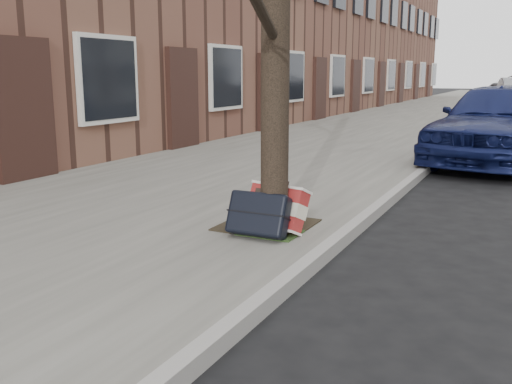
% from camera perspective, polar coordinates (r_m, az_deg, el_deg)
% --- Properties ---
extents(ground, '(120.00, 120.00, 0.00)m').
position_cam_1_polar(ground, '(4.11, 19.95, -12.00)').
color(ground, black).
rests_on(ground, ground).
extents(near_sidewalk, '(5.00, 70.00, 0.12)m').
position_cam_1_polar(near_sidewalk, '(19.25, 14.25, 6.86)').
color(near_sidewalk, gray).
rests_on(near_sidewalk, ground).
extents(house_near, '(6.80, 40.00, 7.00)m').
position_cam_1_polar(house_near, '(22.20, -0.37, 16.73)').
color(house_near, brown).
rests_on(house_near, ground).
extents(dirt_patch, '(0.85, 0.85, 0.02)m').
position_cam_1_polar(dirt_patch, '(5.68, 1.12, -3.29)').
color(dirt_patch, black).
rests_on(dirt_patch, near_sidewalk).
extents(suitcase_red, '(0.65, 0.45, 0.45)m').
position_cam_1_polar(suitcase_red, '(5.44, 2.03, -1.60)').
color(suitcase_red, maroon).
rests_on(suitcase_red, near_sidewalk).
extents(suitcase_navy, '(0.57, 0.33, 0.44)m').
position_cam_1_polar(suitcase_navy, '(5.23, 0.25, -2.21)').
color(suitcase_navy, black).
rests_on(suitcase_navy, near_sidewalk).
extents(car_near_front, '(2.59, 4.66, 1.50)m').
position_cam_1_polar(car_near_front, '(11.04, 23.37, 6.40)').
color(car_near_front, '#101746').
rests_on(car_near_front, ground).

